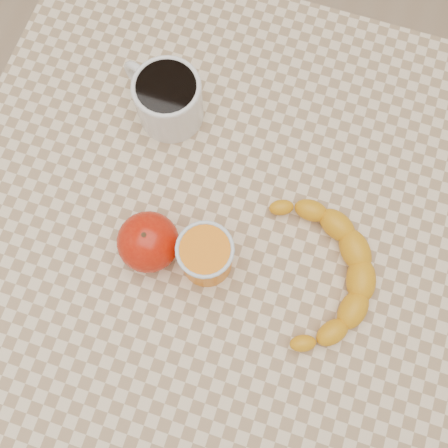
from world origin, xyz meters
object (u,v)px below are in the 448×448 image
(banana, at_px, (321,273))
(table, at_px, (224,242))
(coffee_mug, at_px, (167,98))
(apple, at_px, (148,242))
(orange_juice_glass, at_px, (206,256))

(banana, bearing_deg, table, 155.28)
(table, bearing_deg, coffee_mug, 132.29)
(coffee_mug, bearing_deg, apple, -77.31)
(table, height_order, coffee_mug, coffee_mug)
(orange_juice_glass, relative_size, banana, 0.30)
(table, xyz_separation_m, banana, (0.14, -0.02, 0.11))
(apple, bearing_deg, banana, 8.43)
(coffee_mug, bearing_deg, table, -47.71)
(coffee_mug, bearing_deg, orange_juice_glass, -57.93)
(coffee_mug, relative_size, apple, 1.56)
(coffee_mug, distance_m, apple, 0.21)
(apple, bearing_deg, table, 34.50)
(orange_juice_glass, distance_m, banana, 0.16)
(apple, bearing_deg, coffee_mug, 102.69)
(table, height_order, apple, apple)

